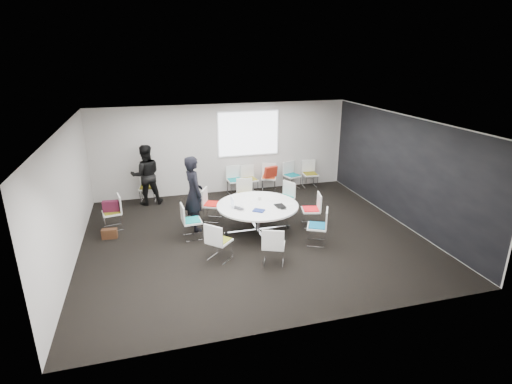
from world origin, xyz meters
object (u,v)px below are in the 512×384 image
object	(u,v)px
chair_ring_e	(192,228)
chair_spare_left	(113,219)
person_back	(146,175)
chair_ring_d	(212,211)
chair_back_c	(269,183)
laptop	(239,208)
chair_back_d	(292,181)
cup	(260,198)
chair_ring_f	(219,248)
chair_back_a	(235,185)
chair_back_b	(249,185)
chair_ring_h	(317,233)
conference_table	(258,213)
brown_bag	(110,234)
person_main	(194,193)
chair_ring_g	(273,253)
maroon_bag	(111,206)
chair_person_back	(148,193)
chair_back_e	(310,179)
chair_ring_c	(246,200)
chair_ring_a	(311,216)

from	to	relation	value
chair_ring_e	chair_spare_left	distance (m)	2.15
person_back	chair_ring_d	bearing A→B (deg)	128.17
chair_back_c	laptop	size ratio (longest dim) A/B	2.84
chair_back_d	cup	size ratio (longest dim) A/B	9.78
chair_ring_f	person_back	world-z (taller)	person_back
chair_back_a	chair_back_b	bearing A→B (deg)	168.76
chair_ring_e	chair_ring_h	world-z (taller)	same
conference_table	chair_back_b	world-z (taller)	chair_back_b
chair_ring_e	chair_back_d	size ratio (longest dim) A/B	1.00
conference_table	brown_bag	bearing A→B (deg)	170.52
person_main	laptop	bearing A→B (deg)	-138.67
chair_back_b	person_back	bearing A→B (deg)	-5.66
chair_ring_g	chair_spare_left	world-z (taller)	same
laptop	chair_ring_g	bearing A→B (deg)	159.81
maroon_bag	chair_back_b	bearing A→B (deg)	23.26
chair_person_back	chair_back_e	bearing A→B (deg)	-173.32
chair_ring_h	conference_table	bearing A→B (deg)	75.71
chair_ring_d	chair_spare_left	size ratio (longest dim) A/B	1.00
chair_ring_c	chair_ring_f	xyz separation A→B (m)	(-1.26, -2.70, 0.00)
chair_ring_f	chair_back_b	world-z (taller)	same
chair_ring_g	maroon_bag	bearing A→B (deg)	162.62
person_main	cup	distance (m)	1.66
brown_bag	chair_back_e	bearing A→B (deg)	20.71
chair_back_e	cup	size ratio (longest dim) A/B	9.78
conference_table	chair_spare_left	size ratio (longest dim) A/B	2.28
chair_ring_d	chair_back_a	bearing A→B (deg)	176.31
chair_ring_f	chair_spare_left	size ratio (longest dim) A/B	1.00
maroon_bag	person_back	bearing A→B (deg)	61.07
chair_back_e	chair_ring_a	bearing A→B (deg)	72.39
chair_back_c	chair_ring_f	bearing A→B (deg)	79.44
chair_ring_a	chair_back_b	size ratio (longest dim) A/B	1.00
chair_ring_f	cup	bearing A→B (deg)	92.57
maroon_bag	chair_back_c	bearing A→B (deg)	20.78
brown_bag	person_back	bearing A→B (deg)	66.38
chair_person_back	chair_ring_c	bearing A→B (deg)	159.10
chair_ring_c	chair_back_d	size ratio (longest dim) A/B	1.00
laptop	chair_back_a	bearing A→B (deg)	-43.90
chair_spare_left	maroon_bag	world-z (taller)	chair_spare_left
chair_ring_a	chair_spare_left	size ratio (longest dim) A/B	1.00
chair_ring_c	chair_spare_left	size ratio (longest dim) A/B	1.00
chair_back_d	chair_back_e	bearing A→B (deg)	160.77
chair_ring_a	chair_back_e	world-z (taller)	same
chair_ring_f	chair_spare_left	xyz separation A→B (m)	(-2.30, 2.32, 0.00)
laptop	chair_ring_c	bearing A→B (deg)	-52.13
chair_ring_d	person_main	bearing A→B (deg)	-25.41
chair_ring_a	person_back	distance (m)	4.95
chair_back_d	laptop	distance (m)	3.96
conference_table	chair_ring_h	distance (m)	1.57
chair_ring_e	person_back	world-z (taller)	person_back
chair_ring_a	cup	distance (m)	1.42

